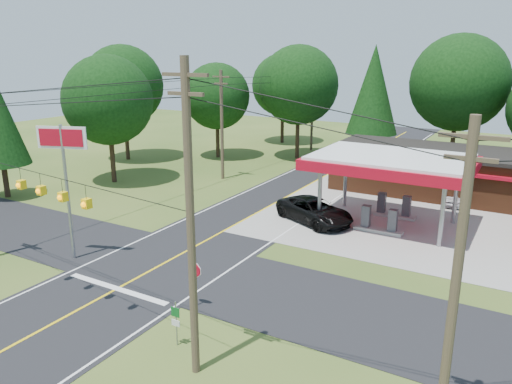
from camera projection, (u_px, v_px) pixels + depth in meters
The scene contains 17 objects.
ground at pixel (164, 264), 28.25m from camera, with size 120.00×120.00×0.00m, color #37521D.
main_highway at pixel (164, 264), 28.25m from camera, with size 8.00×120.00×0.02m, color black.
cross_road at pixel (164, 264), 28.25m from camera, with size 70.00×7.00×0.02m, color black.
lane_center_yellow at pixel (164, 263), 28.24m from camera, with size 0.15×110.00×0.00m, color yellow.
gas_canopy at pixel (390, 164), 33.57m from camera, with size 10.60×7.40×4.88m.
convenience_store at pixel (433, 170), 42.04m from camera, with size 16.40×7.55×3.80m.
utility_pole_near_right at pixel (191, 222), 17.18m from camera, with size 1.80×0.30×11.50m.
utility_pole_far_left at pixel (222, 124), 45.67m from camera, with size 1.80×0.30×10.00m.
utility_pole_right_b at pixel (456, 280), 14.54m from camera, with size 1.80×0.30×10.00m.
utility_pole_north at pixel (312, 111), 59.22m from camera, with size 0.30×0.30×9.50m.
overhead_beacons at pixel (50, 178), 22.04m from camera, with size 17.04×2.04×1.03m.
treeline_backdrop at pixel (338, 98), 45.80m from camera, with size 70.27×51.59×13.30m.
suv_car at pixel (315, 211), 34.90m from camera, with size 6.01×6.01×1.67m, color black.
sedan_car at pixel (455, 196), 39.07m from camera, with size 3.72×3.72×1.27m, color silver.
big_stop_sign at pixel (64, 159), 27.38m from camera, with size 2.75×1.08×7.80m.
octagonal_stop_sign at pixel (194, 274), 23.12m from camera, with size 0.79×0.09×2.25m.
route_sign_post at pixel (176, 320), 20.12m from camera, with size 0.40×0.09×1.98m.
Camera 1 is at (17.60, -19.93, 11.63)m, focal length 35.00 mm.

